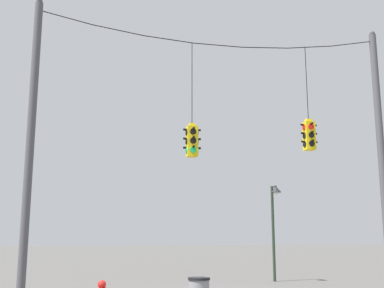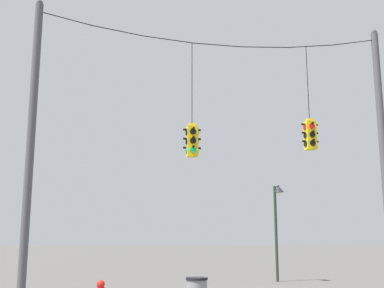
{
  "view_description": "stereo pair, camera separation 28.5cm",
  "coord_description": "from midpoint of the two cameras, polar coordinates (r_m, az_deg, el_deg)",
  "views": [
    {
      "loc": [
        -4.14,
        -15.03,
        1.87
      ],
      "look_at": [
        -0.92,
        -0.05,
        4.84
      ],
      "focal_mm": 45.0,
      "sensor_mm": 36.0,
      "label": 1
    },
    {
      "loc": [
        -3.86,
        -15.08,
        1.87
      ],
      "look_at": [
        -0.92,
        -0.05,
        4.84
      ],
      "focal_mm": 45.0,
      "sensor_mm": 36.0,
      "label": 2
    }
  ],
  "objects": [
    {
      "name": "span_wire",
      "position": [
        16.9,
        3.63,
        12.34
      ],
      "size": [
        11.87,
        0.03,
        0.7
      ],
      "color": "black"
    },
    {
      "name": "traffic_light_near_right_pole",
      "position": [
        15.62,
        0.52,
        0.44
      ],
      "size": [
        0.58,
        0.58,
        3.91
      ],
      "color": "yellow"
    },
    {
      "name": "utility_pole_right",
      "position": [
        18.21,
        22.16,
        -1.25
      ],
      "size": [
        0.25,
        0.25,
        9.4
      ],
      "color": "#4C4C51",
      "rests_on": "ground_plane"
    },
    {
      "name": "traffic_light_near_left_pole",
      "position": [
        17.0,
        14.29,
        1.1
      ],
      "size": [
        0.58,
        0.58,
        3.72
      ],
      "color": "yellow"
    },
    {
      "name": "utility_pole_left",
      "position": [
        15.39,
        -18.08,
        0.14
      ],
      "size": [
        0.25,
        0.25,
        9.4
      ],
      "color": "#4C4C51",
      "rests_on": "ground_plane"
    },
    {
      "name": "street_lamp",
      "position": [
        21.39,
        10.47,
        -7.74
      ],
      "size": [
        0.45,
        0.77,
        4.09
      ],
      "color": "#233323",
      "rests_on": "ground_plane"
    }
  ]
}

